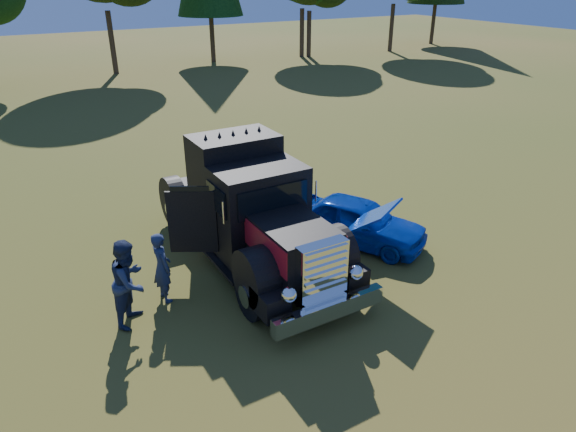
# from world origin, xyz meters

# --- Properties ---
(ground) EXTENTS (120.00, 120.00, 0.00)m
(ground) POSITION_xyz_m (0.00, 0.00, 0.00)
(ground) COLOR #3C4F17
(ground) RESTS_ON ground
(diamond_t_truck) EXTENTS (3.25, 7.16, 3.00)m
(diamond_t_truck) POSITION_xyz_m (0.72, 2.13, 1.28)
(diamond_t_truck) COLOR black
(diamond_t_truck) RESTS_ON ground
(hotrod_coupe) EXTENTS (3.10, 4.14, 1.89)m
(hotrod_coupe) POSITION_xyz_m (3.56, 1.58, 0.62)
(hotrod_coupe) COLOR #0735A8
(hotrod_coupe) RESTS_ON ground
(spectator_near) EXTENTS (0.45, 0.63, 1.62)m
(spectator_near) POSITION_xyz_m (-1.70, 1.61, 0.81)
(spectator_near) COLOR #1B1E3F
(spectator_near) RESTS_ON ground
(spectator_far) EXTENTS (1.12, 1.14, 1.86)m
(spectator_far) POSITION_xyz_m (-2.49, 1.19, 0.93)
(spectator_far) COLOR #1E2D46
(spectator_far) RESTS_ON ground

